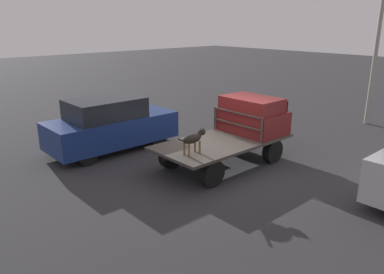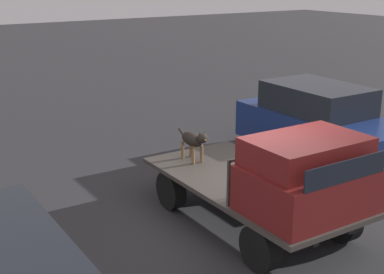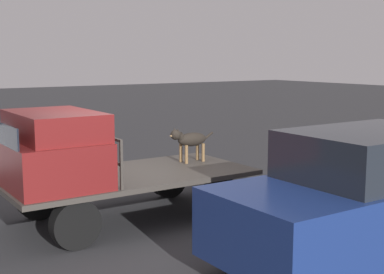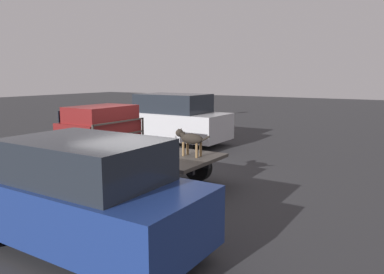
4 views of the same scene
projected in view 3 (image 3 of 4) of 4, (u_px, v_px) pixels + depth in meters
The scene contains 6 objects.
ground_plane at pixel (129, 218), 9.03m from camera, with size 80.00×80.00×0.00m, color #2D2D30.
flatbed_truck at pixel (129, 185), 8.95m from camera, with size 4.14×2.02×0.78m.
truck_cab at pixel (51, 150), 8.12m from camera, with size 1.37×1.90×1.11m.
truck_headboard at pixel (95, 147), 8.52m from camera, with size 0.04×1.90×0.75m.
dog at pixel (189, 140), 9.85m from camera, with size 0.97×0.25×0.67m.
parked_sedan at pixel (364, 197), 7.06m from camera, with size 4.18×1.76×1.75m.
Camera 3 is at (3.97, 7.85, 2.70)m, focal length 50.00 mm.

